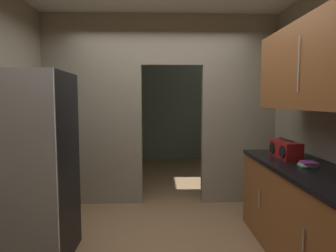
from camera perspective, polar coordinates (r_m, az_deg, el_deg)
name	(u,v)px	position (r m, az deg, el deg)	size (l,w,h in m)	color
ground	(161,251)	(3.18, -1.32, -23.57)	(20.00, 20.00, 0.00)	#93704C
kitchen_partition	(158,105)	(4.21, -2.04, 4.26)	(3.38, 0.12, 2.75)	gray
adjoining_room_shell	(160,107)	(6.40, -1.55, 3.74)	(3.38, 3.31, 2.75)	gray
refrigerator	(25,167)	(3.05, -26.62, -7.34)	(0.84, 0.72, 1.79)	black
lower_cabinet_run	(312,219)	(3.00, 26.82, -16.25)	(0.66, 2.11, 0.91)	brown
upper_cabinet_counterside	(320,64)	(2.83, 27.95, 10.86)	(0.36, 1.90, 0.79)	brown
boombox	(285,150)	(3.30, 22.36, -4.36)	(0.19, 0.43, 0.21)	maroon
book_stack	(308,164)	(2.96, 26.11, -6.88)	(0.16, 0.16, 0.05)	#388C47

